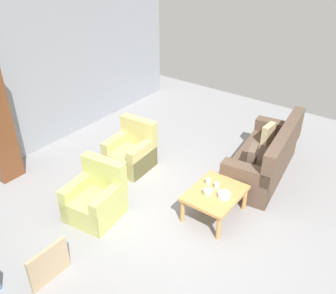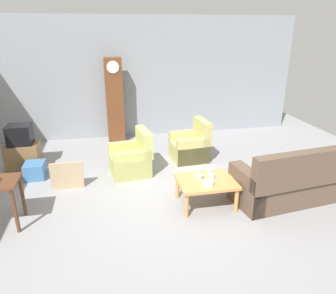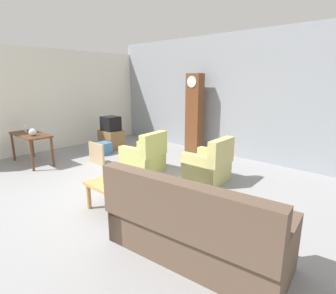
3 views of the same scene
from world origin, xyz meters
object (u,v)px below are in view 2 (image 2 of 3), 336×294
armchair_olive_near (132,159)px  framed_picture_leaning (67,176)px  coffee_table_wood (206,184)px  grandfather_clock (115,101)px  bowl_shallow_green (199,177)px  storage_box_blue (35,170)px  cup_blue_rimmed (212,176)px  cup_white_porcelain (210,172)px  armchair_olive_far (191,147)px  bowl_white_stacked (208,183)px  couch_floral (295,182)px  tv_crt (20,135)px  tv_stand_cabinet (23,156)px

armchair_olive_near → framed_picture_leaning: size_ratio=1.53×
armchair_olive_near → coffee_table_wood: 1.89m
grandfather_clock → bowl_shallow_green: 3.81m
grandfather_clock → framed_picture_leaning: size_ratio=3.66×
storage_box_blue → cup_blue_rimmed: bearing=-27.2°
cup_white_porcelain → coffee_table_wood: bearing=-121.4°
coffee_table_wood → storage_box_blue: (-3.08, 1.69, -0.24)m
grandfather_clock → storage_box_blue: bearing=-132.0°
armchair_olive_far → coffee_table_wood: 2.04m
framed_picture_leaning → storage_box_blue: bearing=138.6°
armchair_olive_far → grandfather_clock: (-1.62, 1.60, 0.80)m
armchair_olive_near → cup_white_porcelain: 1.82m
armchair_olive_near → bowl_shallow_green: (1.00, -1.45, 0.19)m
bowl_white_stacked → coffee_table_wood: bearing=80.1°
armchair_olive_near → grandfather_clock: grandfather_clock is taller
grandfather_clock → cup_white_porcelain: (1.47, -3.41, -0.60)m
couch_floral → grandfather_clock: grandfather_clock is taller
tv_crt → cup_white_porcelain: bearing=-30.1°
armchair_olive_near → bowl_white_stacked: 2.02m
framed_picture_leaning → tv_crt: bearing=130.9°
coffee_table_wood → bowl_shallow_green: bowl_shallow_green is taller
cup_blue_rimmed → bowl_white_stacked: (-0.15, -0.22, -0.01)m
cup_blue_rimmed → grandfather_clock: bearing=112.2°
couch_floral → framed_picture_leaning: couch_floral is taller
armchair_olive_near → couch_floral: bearing=-32.0°
tv_crt → bowl_shallow_green: size_ratio=3.10×
armchair_olive_near → coffee_table_wood: size_ratio=0.96×
armchair_olive_far → bowl_shallow_green: size_ratio=5.94×
tv_stand_cabinet → cup_blue_rimmed: tv_stand_cabinet is taller
couch_floral → bowl_white_stacked: bearing=-179.4°
armchair_olive_near → bowl_shallow_green: size_ratio=5.94×
tv_crt → storage_box_blue: tv_crt is taller
framed_picture_leaning → cup_white_porcelain: size_ratio=6.73×
cup_white_porcelain → bowl_white_stacked: size_ratio=0.45×
couch_floral → storage_box_blue: couch_floral is taller
couch_floral → cup_white_porcelain: 1.49m
bowl_white_stacked → grandfather_clock: bearing=109.1°
coffee_table_wood → tv_stand_cabinet: tv_stand_cabinet is taller
bowl_white_stacked → bowl_shallow_green: bearing=109.7°
tv_crt → grandfather_clock: bearing=33.4°
coffee_table_wood → cup_blue_rimmed: (0.12, 0.04, 0.11)m
armchair_olive_near → grandfather_clock: 2.26m
cup_blue_rimmed → cup_white_porcelain: bearing=86.8°
couch_floral → coffee_table_wood: couch_floral is taller
armchair_olive_near → framed_picture_leaning: armchair_olive_near is taller
framed_picture_leaning → grandfather_clock: bearing=67.6°
tv_stand_cabinet → storage_box_blue: 0.66m
bowl_white_stacked → armchair_olive_near: bearing=122.8°
cup_white_porcelain → bowl_shallow_green: 0.28m
armchair_olive_far → coffee_table_wood: armchair_olive_far is taller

